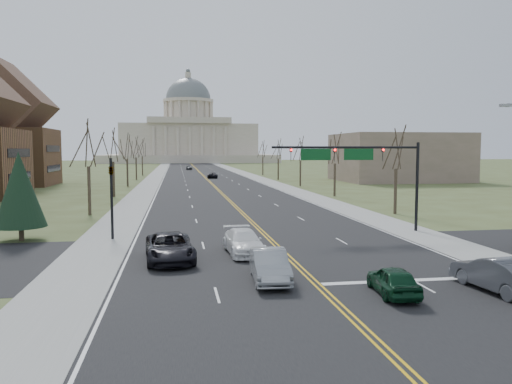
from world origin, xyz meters
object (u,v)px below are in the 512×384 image
object	(u,v)px
car_nb_outer_lead	(498,274)
car_sb_inner_second	(244,242)
car_nb_inner_lead	(393,280)
car_sb_outer_lead	(170,247)
car_far_nb	(213,175)
signal_left	(111,189)
car_far_sb	(189,168)
car_sb_inner_lead	(269,265)
signal_mast	(358,161)

from	to	relation	value
car_nb_outer_lead	car_sb_inner_second	distance (m)	14.74
car_nb_inner_lead	car_sb_inner_second	bearing A→B (deg)	-55.83
car_sb_outer_lead	car_far_nb	bearing A→B (deg)	79.90
car_nb_outer_lead	car_far_nb	size ratio (longest dim) A/B	1.04
signal_left	car_far_sb	bearing A→B (deg)	86.05
car_sb_inner_lead	car_sb_outer_lead	world-z (taller)	car_sb_outer_lead
car_sb_inner_lead	car_nb_inner_lead	bearing A→B (deg)	-28.80
signal_mast	car_nb_inner_lead	bearing A→B (deg)	-105.09
car_sb_inner_second	car_far_nb	size ratio (longest dim) A/B	1.09
car_sb_inner_lead	car_far_sb	distance (m)	141.38
signal_left	car_sb_outer_lead	xyz separation A→B (m)	(4.29, -8.10, -2.88)
car_far_nb	car_nb_outer_lead	bearing A→B (deg)	101.07
signal_mast	car_nb_outer_lead	xyz separation A→B (m)	(0.56, -16.96, -4.93)
car_nb_outer_lead	car_far_nb	distance (m)	95.61
signal_left	car_sb_inner_second	distance (m)	11.54
car_nb_inner_lead	car_far_sb	world-z (taller)	car_far_sb
car_sb_inner_lead	car_sb_inner_second	size ratio (longest dim) A/B	0.92
signal_mast	car_nb_inner_lead	size ratio (longest dim) A/B	3.10
signal_mast	car_sb_inner_lead	size ratio (longest dim) A/B	2.51
car_nb_inner_lead	car_sb_inner_second	distance (m)	11.42
signal_mast	car_far_sb	distance (m)	128.39
car_nb_outer_lead	car_sb_inner_lead	xyz separation A→B (m)	(-10.20, 3.48, -0.02)
car_nb_outer_lead	car_sb_outer_lead	size ratio (longest dim) A/B	0.84
signal_mast	signal_left	world-z (taller)	signal_mast
car_sb_outer_lead	car_far_sb	size ratio (longest dim) A/B	1.32
car_nb_inner_lead	car_sb_inner_second	size ratio (longest dim) A/B	0.75
signal_mast	car_sb_inner_lead	bearing A→B (deg)	-125.55
car_nb_outer_lead	signal_mast	bearing A→B (deg)	-94.66
signal_mast	car_far_sb	xyz separation A→B (m)	(-10.12, 127.89, -4.98)
car_sb_inner_second	car_nb_inner_lead	bearing A→B (deg)	-64.64
car_far_nb	car_sb_inner_lead	bearing A→B (deg)	94.87
car_nb_outer_lead	car_sb_inner_lead	world-z (taller)	car_nb_outer_lead
car_nb_outer_lead	car_far_sb	xyz separation A→B (m)	(-10.68, 144.86, -0.05)
car_far_nb	car_far_sb	size ratio (longest dim) A/B	1.07
signal_mast	car_sb_inner_lead	xyz separation A→B (m)	(-9.63, -13.48, -4.95)
signal_mast	car_far_nb	distance (m)	78.81
car_sb_inner_lead	car_sb_inner_second	xyz separation A→B (m)	(-0.41, 6.75, -0.04)
signal_mast	car_nb_outer_lead	distance (m)	17.67
car_sb_inner_second	car_far_nb	xyz separation A→B (m)	(4.15, 85.16, -0.09)
car_sb_inner_lead	car_sb_inner_second	world-z (taller)	car_sb_inner_lead
signal_left	car_far_nb	xyz separation A→B (m)	(13.04, 78.43, -3.04)
car_nb_inner_lead	car_nb_outer_lead	bearing A→B (deg)	-177.74
car_nb_outer_lead	car_nb_inner_lead	bearing A→B (deg)	-9.41
car_far_nb	car_sb_inner_second	bearing A→B (deg)	94.41
car_nb_inner_lead	car_sb_inner_lead	world-z (taller)	car_sb_inner_lead
car_sb_outer_lead	car_far_nb	size ratio (longest dim) A/B	1.24
car_nb_outer_lead	car_sb_outer_lead	world-z (taller)	car_sb_outer_lead
signal_left	car_sb_inner_lead	bearing A→B (deg)	-55.37
car_sb_inner_second	car_far_nb	distance (m)	85.26
car_nb_outer_lead	car_sb_inner_second	world-z (taller)	car_nb_outer_lead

